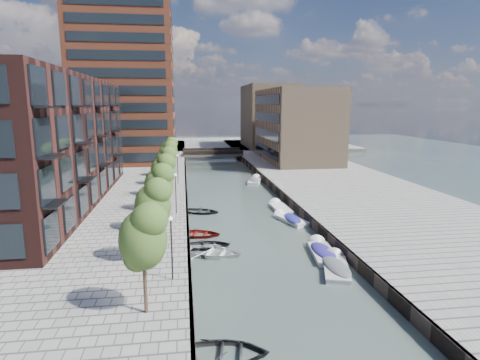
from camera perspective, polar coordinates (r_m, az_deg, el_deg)
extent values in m
plane|color=#38473F|center=(57.93, -1.63, -1.27)|extent=(300.00, 300.00, 0.00)
cube|color=gray|center=(61.65, 13.31, -0.35)|extent=(20.00, 140.00, 1.00)
cube|color=#332823|center=(57.48, -7.69, -0.95)|extent=(0.25, 140.00, 1.00)
cube|color=#332823|center=(58.80, 4.28, -0.62)|extent=(0.25, 140.00, 1.00)
cube|color=gray|center=(117.06, -4.94, 4.99)|extent=(80.00, 40.00, 1.00)
cube|color=black|center=(48.48, -24.54, 5.01)|extent=(8.00, 38.00, 14.00)
cube|color=brown|center=(82.13, -15.95, 13.07)|extent=(18.00, 18.00, 30.00)
cube|color=#917559|center=(81.54, 7.91, 7.76)|extent=(12.00, 25.00, 14.00)
cube|color=#917559|center=(106.73, 4.07, 9.03)|extent=(12.00, 20.00, 16.00)
cube|color=gray|center=(89.19, -3.95, 3.76)|extent=(13.00, 6.00, 0.60)
cube|color=#332823|center=(86.35, -3.82, 3.93)|extent=(13.00, 0.40, 0.80)
cube|color=#332823|center=(91.90, -4.08, 4.34)|extent=(13.00, 0.40, 0.80)
cylinder|color=#382619|center=(22.49, -13.35, -14.23)|extent=(0.20, 0.20, 3.20)
ellipsoid|color=#3B5D23|center=(21.50, -13.66, -7.62)|extent=(2.50, 2.50, 3.25)
cylinder|color=#382619|center=(28.97, -12.11, -8.43)|extent=(0.20, 0.20, 3.20)
ellipsoid|color=#3B5D23|center=(28.21, -12.32, -3.19)|extent=(2.50, 2.50, 3.25)
cylinder|color=#382619|center=(35.65, -11.35, -4.78)|extent=(0.20, 0.20, 3.20)
ellipsoid|color=#3B5D23|center=(35.04, -11.51, -0.48)|extent=(2.50, 2.50, 3.25)
cylinder|color=#382619|center=(42.43, -10.83, -2.28)|extent=(0.20, 0.20, 3.20)
ellipsoid|color=#3B5D23|center=(41.92, -10.96, 1.35)|extent=(2.50, 2.50, 3.25)
cylinder|color=#382619|center=(49.28, -10.46, -0.48)|extent=(0.20, 0.20, 3.20)
ellipsoid|color=#3B5D23|center=(48.83, -10.57, 2.66)|extent=(2.50, 2.50, 3.25)
cylinder|color=#382619|center=(56.16, -10.18, 0.89)|extent=(0.20, 0.20, 3.20)
ellipsoid|color=#3B5D23|center=(55.77, -10.27, 3.65)|extent=(2.50, 2.50, 3.25)
cylinder|color=#382619|center=(63.07, -9.96, 1.95)|extent=(0.20, 0.20, 3.20)
ellipsoid|color=#3B5D23|center=(62.72, -10.04, 4.42)|extent=(2.50, 2.50, 3.25)
cylinder|color=black|center=(25.94, -9.69, -9.70)|extent=(0.10, 0.10, 4.00)
sphere|color=#FFF2CC|center=(25.32, -9.83, -5.45)|extent=(0.24, 0.24, 0.24)
cylinder|color=black|center=(41.32, -9.11, -2.00)|extent=(0.10, 0.10, 4.00)
sphere|color=#FFF2CC|center=(40.94, -9.20, 0.73)|extent=(0.24, 0.24, 0.24)
cylinder|color=black|center=(57.05, -8.86, 1.49)|extent=(0.10, 0.10, 4.00)
sphere|color=#FFF2CC|center=(56.77, -8.91, 3.48)|extent=(0.24, 0.24, 0.24)
imported|color=black|center=(21.13, -1.96, -23.81)|extent=(4.67, 3.68, 0.88)
imported|color=black|center=(34.68, -4.76, -9.55)|extent=(4.16, 2.99, 0.86)
imported|color=maroon|center=(37.63, -6.00, -7.94)|extent=(4.83, 3.91, 0.88)
imported|color=white|center=(32.98, -3.91, -10.63)|extent=(5.84, 5.10, 1.01)
imported|color=black|center=(45.34, -5.51, -4.69)|extent=(4.88, 4.19, 0.85)
cube|color=silver|center=(33.33, 11.72, -10.51)|extent=(2.21, 4.67, 0.64)
cube|color=silver|center=(33.20, 11.74, -9.96)|extent=(2.30, 4.78, 0.10)
cone|color=silver|center=(35.37, 10.93, -9.14)|extent=(1.76, 1.08, 1.66)
ellipsoid|color=navy|center=(33.19, 11.75, -9.88)|extent=(2.06, 4.27, 0.55)
cube|color=#B9B9B7|center=(30.59, 13.49, -12.57)|extent=(2.89, 4.76, 0.63)
cube|color=#B9B9B7|center=(30.45, 13.52, -11.98)|extent=(2.99, 4.87, 0.10)
cone|color=#B9B9B7|center=(32.63, 13.20, -10.95)|extent=(1.84, 1.32, 1.65)
ellipsoid|color=#4C4F52|center=(30.44, 13.52, -11.89)|extent=(2.68, 4.36, 0.54)
cube|color=white|center=(46.35, 5.81, -4.29)|extent=(1.75, 4.37, 0.61)
cube|color=white|center=(46.27, 5.82, -3.90)|extent=(1.83, 4.46, 0.09)
cone|color=white|center=(48.35, 5.11, -3.60)|extent=(1.62, 0.90, 1.59)
cube|color=white|center=(42.03, 7.42, -5.91)|extent=(2.79, 4.39, 0.58)
cube|color=white|center=(41.94, 7.44, -5.49)|extent=(2.89, 4.50, 0.09)
cone|color=white|center=(43.65, 5.89, -5.18)|extent=(1.70, 1.26, 1.52)
ellipsoid|color=navy|center=(41.93, 7.44, -5.44)|extent=(2.59, 4.02, 0.50)
cube|color=silver|center=(62.35, 2.09, -0.37)|extent=(2.89, 4.90, 0.65)
cube|color=silver|center=(62.29, 2.09, -0.05)|extent=(3.00, 5.02, 0.10)
cone|color=silver|center=(64.60, 2.29, 0.06)|extent=(1.88, 1.33, 1.70)
ellipsoid|color=#5C5C64|center=(62.28, 2.09, -0.01)|extent=(2.69, 4.49, 0.56)
imported|color=silver|center=(84.71, 3.77, 3.61)|extent=(2.57, 3.92, 1.24)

